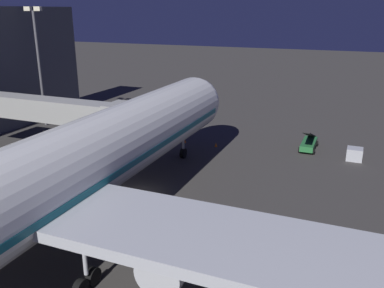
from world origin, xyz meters
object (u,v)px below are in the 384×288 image
Objects in this scene: airliner_at_gate at (28,192)px; jet_bridge at (57,111)px; apron_floodlight_mast at (39,58)px; baggage_container_near_belt at (355,154)px; traffic_cone_nose_port at (216,145)px; belt_loader at (309,143)px; traffic_cone_nose_starboard at (185,141)px.

airliner_at_gate is 22.07m from jet_bridge.
airliner_at_gate reaches higher than apron_floodlight_mast.
baggage_container_near_belt reaches higher than traffic_cone_nose_port.
belt_loader is at bearing -19.63° from baggage_container_near_belt.
apron_floodlight_mast is 25.28m from traffic_cone_nose_starboard.
jet_bridge reaches higher than belt_loader.
belt_loader is at bearing -167.25° from traffic_cone_nose_starboard.
jet_bridge is at bearing 22.90° from baggage_container_near_belt.
belt_loader is at bearing -174.73° from apron_floodlight_mast.
airliner_at_gate reaches higher than traffic_cone_nose_starboard.
jet_bridge reaches higher than traffic_cone_nose_starboard.
baggage_container_near_belt is at bearing -175.75° from traffic_cone_nose_starboard.
baggage_container_near_belt is 3.21× the size of traffic_cone_nose_port.
jet_bridge is 43.86× the size of traffic_cone_nose_starboard.
belt_loader is 5.84m from baggage_container_near_belt.
baggage_container_near_belt is (-5.50, 1.96, -0.11)m from belt_loader.
airliner_at_gate is 2.60× the size of jet_bridge.
belt_loader reaches higher than baggage_container_near_belt.
airliner_at_gate is at bearing 68.10° from belt_loader.
airliner_at_gate is 3.62× the size of apron_floodlight_mast.
jet_bridge is 43.86× the size of traffic_cone_nose_port.
traffic_cone_nose_starboard is (4.40, 0.00, 0.00)m from traffic_cone_nose_port.
traffic_cone_nose_port is 4.40m from traffic_cone_nose_starboard.
baggage_container_near_belt is (-31.72, -13.40, -5.28)m from jet_bridge.
traffic_cone_nose_port is (-2.20, -29.80, -5.65)m from airliner_at_gate.
apron_floodlight_mast reaches higher than belt_loader.
baggage_container_near_belt is at bearing -174.64° from traffic_cone_nose_port.
belt_loader is 16.00m from traffic_cone_nose_starboard.
jet_bridge is 19.96m from traffic_cone_nose_port.
apron_floodlight_mast is 2.06× the size of belt_loader.
belt_loader is 4.75× the size of baggage_container_near_belt.
airliner_at_gate is 30.41m from traffic_cone_nose_starboard.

